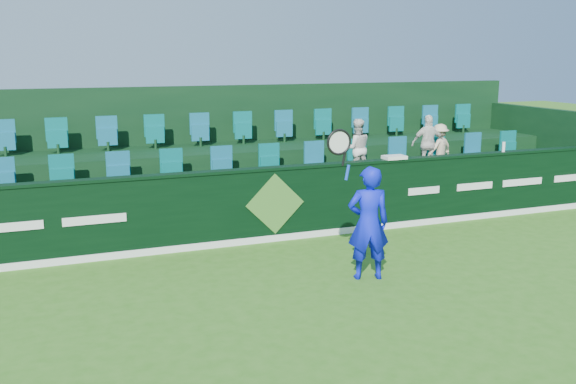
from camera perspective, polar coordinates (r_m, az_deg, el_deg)
name	(u,v)px	position (r m, az deg, el deg)	size (l,w,h in m)	color
ground	(381,324)	(8.29, 8.28, -11.58)	(60.00, 60.00, 0.00)	#336F1A
sponsor_hoarding	(273,204)	(11.55, -1.34, -1.07)	(16.00, 0.25, 1.35)	black
stand_tier_front	(254,205)	(12.62, -3.04, -1.20)	(16.00, 2.00, 0.80)	black
stand_tier_back	(227,176)	(14.35, -5.41, 1.41)	(16.00, 1.80, 1.30)	black
stand_rear	(222,148)	(14.68, -5.93, 3.89)	(16.00, 4.10, 2.60)	black
seat_row_front	(247,167)	(12.86, -3.63, 2.22)	(13.50, 0.50, 0.60)	#14627E
seat_row_back	(223,132)	(14.49, -5.81, 5.31)	(13.50, 0.50, 0.60)	#14627E
tennis_player	(368,222)	(9.60, 7.12, -2.67)	(1.13, 0.56, 2.33)	#0D19E2
spectator_left	(357,148)	(13.30, 6.12, 3.87)	(0.59, 0.46, 1.22)	silver
spectator_middle	(428,144)	(14.17, 12.37, 4.21)	(0.73, 0.30, 1.24)	white
spectator_right	(439,148)	(14.34, 13.31, 3.84)	(0.67, 0.39, 1.04)	beige
towel	(394,157)	(12.45, 9.43, 3.07)	(0.43, 0.28, 0.06)	white
drinks_bottle	(504,147)	(13.91, 18.62, 3.83)	(0.06, 0.06, 0.20)	white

